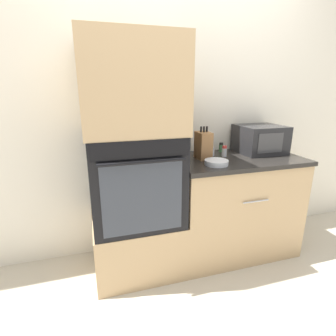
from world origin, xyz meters
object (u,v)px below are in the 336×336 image
knife_block (203,145)px  bowl (216,162)px  condiment_jar_mid (212,152)px  wall_oven (135,178)px  microwave (260,139)px  condiment_jar_near (224,151)px  condiment_jar_far (221,147)px

knife_block → bowl: 0.22m
bowl → condiment_jar_mid: condiment_jar_mid is taller
wall_oven → bowl: (0.59, -0.16, 0.11)m
microwave → condiment_jar_near: (-0.37, -0.04, -0.08)m
microwave → condiment_jar_near: bearing=-173.5°
knife_block → condiment_jar_mid: bearing=31.2°
wall_oven → bowl: size_ratio=3.78×
knife_block → condiment_jar_near: knife_block is taller
knife_block → wall_oven: bearing=-175.7°
bowl → condiment_jar_mid: bearing=70.7°
wall_oven → condiment_jar_far: wall_oven is taller
knife_block → bowl: size_ratio=1.47×
microwave → condiment_jar_far: 0.35m
bowl → condiment_jar_far: size_ratio=2.12×
bowl → condiment_jar_mid: 0.29m
bowl → condiment_jar_near: bearing=49.9°
bowl → condiment_jar_far: (0.23, 0.38, 0.02)m
knife_block → bowl: bearing=-84.0°
bowl → condiment_jar_far: 0.44m
bowl → microwave: bearing=25.1°
bowl → knife_block: bearing=96.0°
wall_oven → condiment_jar_near: wall_oven is taller
microwave → condiment_jar_mid: bearing=178.6°
condiment_jar_mid → microwave: bearing=-1.4°
wall_oven → knife_block: 0.61m
condiment_jar_mid → condiment_jar_far: bearing=37.3°
bowl → condiment_jar_mid: (0.09, 0.27, 0.02)m
knife_block → condiment_jar_far: bearing=34.7°
microwave → bowl: size_ratio=2.13×
microwave → wall_oven: bearing=-174.9°
wall_oven → knife_block: size_ratio=2.57×
bowl → condiment_jar_far: condiment_jar_far is taller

